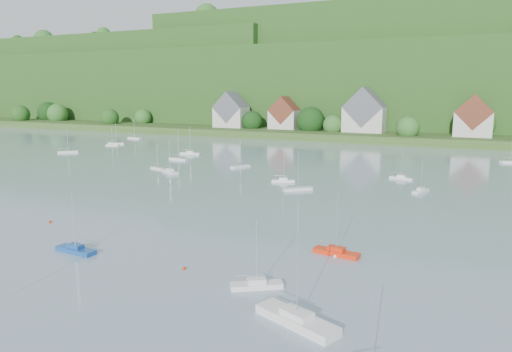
{
  "coord_description": "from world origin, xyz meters",
  "views": [
    {
      "loc": [
        45.76,
        -4.82,
        20.19
      ],
      "look_at": [
        8.97,
        75.0,
        4.0
      ],
      "focal_mm": 33.33,
      "sensor_mm": 36.0,
      "label": 1
    }
  ],
  "objects_px": {
    "near_sailboat_3": "(257,284)",
    "near_sailboat_1": "(76,249)",
    "near_sailboat_4": "(297,319)",
    "near_sailboat_5": "(336,252)"
  },
  "relations": [
    {
      "from": "near_sailboat_5",
      "to": "near_sailboat_1",
      "type": "bearing_deg",
      "value": -149.35
    },
    {
      "from": "near_sailboat_4",
      "to": "near_sailboat_1",
      "type": "bearing_deg",
      "value": -168.53
    },
    {
      "from": "near_sailboat_3",
      "to": "near_sailboat_4",
      "type": "height_order",
      "value": "near_sailboat_4"
    },
    {
      "from": "near_sailboat_3",
      "to": "near_sailboat_4",
      "type": "distance_m",
      "value": 8.44
    },
    {
      "from": "near_sailboat_3",
      "to": "near_sailboat_1",
      "type": "bearing_deg",
      "value": 146.52
    },
    {
      "from": "near_sailboat_1",
      "to": "near_sailboat_4",
      "type": "xyz_separation_m",
      "value": [
        31.45,
        -5.82,
        0.1
      ]
    },
    {
      "from": "near_sailboat_3",
      "to": "near_sailboat_5",
      "type": "relative_size",
      "value": 0.94
    },
    {
      "from": "near_sailboat_3",
      "to": "near_sailboat_4",
      "type": "relative_size",
      "value": 0.67
    },
    {
      "from": "near_sailboat_3",
      "to": "near_sailboat_4",
      "type": "bearing_deg",
      "value": -73.61
    },
    {
      "from": "near_sailboat_4",
      "to": "near_sailboat_5",
      "type": "bearing_deg",
      "value": 116.77
    }
  ]
}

